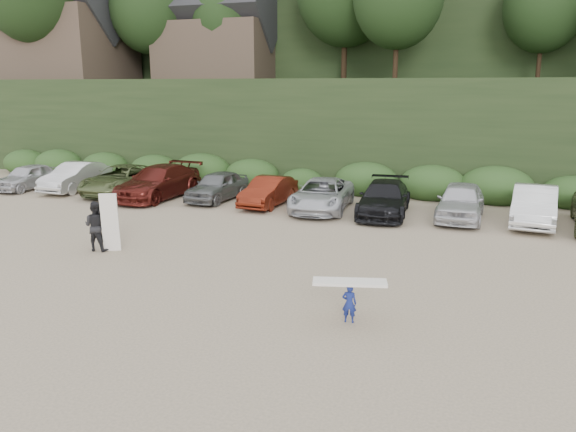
% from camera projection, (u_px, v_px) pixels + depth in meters
% --- Properties ---
extents(ground, '(120.00, 120.00, 0.00)m').
position_uv_depth(ground, '(232.00, 277.00, 16.89)').
color(ground, tan).
rests_on(ground, ground).
extents(hillside_backdrop, '(90.00, 41.50, 28.00)m').
position_uv_depth(hillside_backdrop, '(406.00, 17.00, 47.40)').
color(hillside_backdrop, black).
rests_on(hillside_backdrop, ground).
extents(parked_cars, '(39.32, 6.20, 1.65)m').
position_uv_depth(parked_cars, '(367.00, 196.00, 25.31)').
color(parked_cars, silver).
rests_on(parked_cars, ground).
extents(child_surfer, '(1.85, 0.93, 1.07)m').
position_uv_depth(child_surfer, '(349.00, 294.00, 13.55)').
color(child_surfer, navy).
rests_on(child_surfer, ground).
extents(adult_surfer, '(1.34, 0.74, 2.07)m').
position_uv_depth(adult_surfer, '(97.00, 226.00, 19.45)').
color(adult_surfer, black).
rests_on(adult_surfer, ground).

